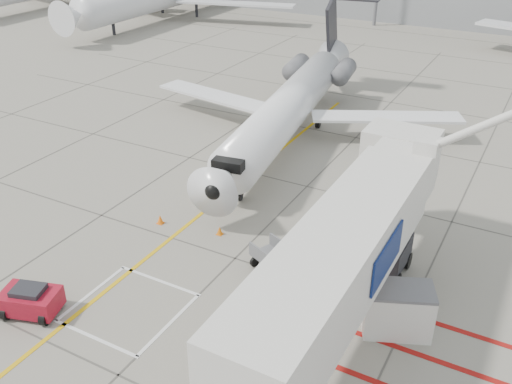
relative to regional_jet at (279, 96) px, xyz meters
The scene contains 8 objects.
ground_plane 16.26m from the regional_jet, 76.99° to the right, with size 260.00×260.00×0.00m, color gray.
regional_jet is the anchor object (origin of this frame).
jet_bridge 17.75m from the regional_jet, 57.12° to the right, with size 8.54×18.02×7.21m, color silver, non-canonical shape.
pushback_tug 18.81m from the regional_jet, 94.96° to the right, with size 2.22×1.39×1.30m, color maroon, non-canonical shape.
baggage_cart 13.02m from the regional_jet, 63.99° to the right, with size 2.02×1.28×1.28m, color #5B5B60, non-canonical shape.
ground_power_unit 17.15m from the regional_jet, 47.96° to the right, with size 2.50×1.46×1.98m, color silver, non-canonical shape.
cone_nose 11.22m from the regional_jet, 96.91° to the right, with size 0.33×0.33×0.46m, color orange.
cone_side 10.79m from the regional_jet, 79.39° to the right, with size 0.31×0.31×0.43m, color orange.
Camera 1 is at (11.10, -14.31, 15.05)m, focal length 40.00 mm.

